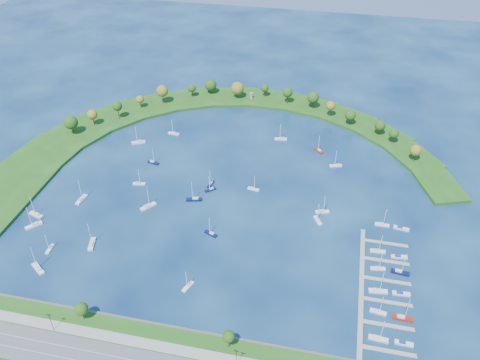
% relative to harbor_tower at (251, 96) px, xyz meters
% --- Properties ---
extents(ground, '(700.00, 700.00, 0.00)m').
position_rel_harbor_tower_xyz_m(ground, '(10.25, -114.99, -4.40)').
color(ground, '#07193F').
rests_on(ground, ground).
extents(breakwater, '(286.74, 247.64, 2.00)m').
position_rel_harbor_tower_xyz_m(breakwater, '(-36.08, -66.28, -3.42)').
color(breakwater, '#1E4813').
rests_on(breakwater, ground).
extents(breakwater_trees, '(235.91, 92.69, 14.86)m').
position_rel_harbor_tower_xyz_m(breakwater_trees, '(-7.61, -26.57, 5.90)').
color(breakwater_trees, '#382314').
rests_on(breakwater_trees, breakwater).
extents(harbor_tower, '(2.60, 2.60, 4.70)m').
position_rel_harbor_tower_xyz_m(harbor_tower, '(0.00, 0.00, 0.00)').
color(harbor_tower, gray).
rests_on(harbor_tower, breakwater).
extents(dock_system, '(24.28, 82.00, 1.60)m').
position_rel_harbor_tower_xyz_m(dock_system, '(95.54, -175.99, -4.05)').
color(dock_system, gray).
rests_on(dock_system, ground).
extents(moored_boat_0, '(4.58, 7.60, 10.81)m').
position_rel_harbor_tower_xyz_m(moored_boat_0, '(8.65, -193.40, -3.53)').
color(moored_boat_0, silver).
rests_on(moored_boat_0, ground).
extents(moored_boat_1, '(3.62, 9.58, 13.74)m').
position_rel_harbor_tower_xyz_m(moored_boat_1, '(-70.94, -143.86, -3.44)').
color(moored_boat_1, silver).
rests_on(moored_boat_1, ground).
extents(moored_boat_2, '(8.04, 4.12, 11.38)m').
position_rel_harbor_tower_xyz_m(moored_boat_2, '(65.57, -124.77, -3.52)').
color(moored_boat_2, silver).
rests_on(moored_boat_2, ground).
extents(moored_boat_3, '(2.14, 7.00, 10.21)m').
position_rel_harbor_tower_xyz_m(moored_boat_3, '(-67.81, -184.49, -3.54)').
color(moored_boat_3, silver).
rests_on(moored_boat_3, ground).
extents(moored_boat_4, '(9.43, 6.11, 13.50)m').
position_rel_harbor_tower_xyz_m(moored_boat_4, '(-62.37, -77.91, -3.45)').
color(moored_boat_4, silver).
rests_on(moored_boat_4, ground).
extents(moored_boat_5, '(7.73, 8.67, 13.39)m').
position_rel_harbor_tower_xyz_m(moored_boat_5, '(-85.58, -170.09, -3.46)').
color(moored_boat_5, silver).
rests_on(moored_boat_5, ground).
extents(moored_boat_6, '(9.37, 5.17, 13.27)m').
position_rel_harbor_tower_xyz_m(moored_boat_6, '(-89.05, -161.86, -3.46)').
color(moored_boat_6, silver).
rests_on(moored_boat_6, ground).
extents(moored_boat_7, '(8.12, 4.41, 11.50)m').
position_rel_harbor_tower_xyz_m(moored_boat_7, '(70.22, -77.21, -3.51)').
color(moored_boat_7, silver).
rests_on(moored_boat_7, ground).
extents(moored_boat_8, '(7.33, 3.21, 10.42)m').
position_rel_harbor_tower_xyz_m(moored_boat_8, '(23.91, -112.46, -3.54)').
color(moored_boat_8, silver).
rests_on(moored_boat_8, ground).
extents(moored_boat_9, '(8.63, 3.32, 12.36)m').
position_rel_harbor_tower_xyz_m(moored_boat_9, '(31.41, -52.66, -3.49)').
color(moored_boat_9, silver).
rests_on(moored_boat_9, ground).
extents(moored_boat_10, '(5.55, 7.82, 11.35)m').
position_rel_harbor_tower_xyz_m(moored_boat_10, '(63.84, -132.84, -3.52)').
color(moored_boat_10, silver).
rests_on(moored_boat_10, ground).
extents(moored_boat_11, '(9.38, 4.73, 13.28)m').
position_rel_harbor_tower_xyz_m(moored_boat_11, '(-7.50, -129.70, -3.46)').
color(moored_boat_11, '#091239').
rests_on(moored_boat_11, ground).
extents(moored_boat_12, '(7.86, 9.25, 14.04)m').
position_rel_harbor_tower_xyz_m(moored_boat_12, '(-31.09, -141.58, -3.43)').
color(moored_boat_12, silver).
rests_on(moored_boat_12, ground).
extents(moored_boat_13, '(3.05, 7.44, 10.61)m').
position_rel_harbor_tower_xyz_m(moored_boat_13, '(-2.07, -113.28, -3.54)').
color(moored_boat_13, '#091239').
rests_on(moored_boat_13, ground).
extents(moored_boat_14, '(8.19, 3.20, 11.72)m').
position_rel_harbor_tower_xyz_m(moored_boat_14, '(-42.76, -61.61, -3.51)').
color(moored_boat_14, silver).
rests_on(moored_boat_14, ground).
extents(moored_boat_15, '(7.72, 5.04, 11.06)m').
position_rel_harbor_tower_xyz_m(moored_boat_15, '(9.54, -155.74, -3.52)').
color(moored_boat_15, '#091239').
rests_on(moored_boat_15, ground).
extents(moored_boat_16, '(9.34, 7.62, 14.00)m').
position_rel_harbor_tower_xyz_m(moored_boat_16, '(-66.16, -198.43, -3.43)').
color(moored_boat_16, silver).
rests_on(moored_boat_16, ground).
extents(moored_boat_17, '(6.37, 6.02, 10.07)m').
position_rel_harbor_tower_xyz_m(moored_boat_17, '(-0.78, -118.57, -3.55)').
color(moored_boat_17, '#091239').
rests_on(moored_boat_17, ground).
extents(moored_boat_18, '(7.74, 3.50, 10.99)m').
position_rel_harbor_tower_xyz_m(moored_boat_18, '(-44.37, -122.08, -3.53)').
color(moored_boat_18, silver).
rests_on(moored_boat_18, ground).
extents(moored_boat_19, '(6.67, 7.38, 11.46)m').
position_rel_harbor_tower_xyz_m(moored_boat_19, '(58.06, -61.74, -3.51)').
color(moored_boat_19, maroon).
rests_on(moored_boat_19, ground).
extents(moored_boat_20, '(8.02, 3.83, 11.37)m').
position_rel_harbor_tower_xyz_m(moored_boat_20, '(-43.99, -98.90, -3.52)').
color(moored_boat_20, '#091239').
rests_on(moored_boat_20, ground).
extents(moored_boat_21, '(4.93, 9.70, 13.73)m').
position_rel_harbor_tower_xyz_m(moored_boat_21, '(-48.42, -176.79, -3.44)').
color(moored_boat_21, silver).
rests_on(moored_boat_21, ground).
extents(docked_boat_0, '(8.44, 2.96, 12.18)m').
position_rel_harbor_tower_xyz_m(docked_boat_0, '(95.76, -203.84, -3.49)').
color(docked_boat_0, silver).
rests_on(docked_boat_0, ground).
extents(docked_boat_1, '(7.76, 2.49, 1.57)m').
position_rel_harbor_tower_xyz_m(docked_boat_1, '(106.23, -203.84, -3.83)').
color(docked_boat_1, silver).
rests_on(docked_boat_1, ground).
extents(docked_boat_2, '(7.53, 3.15, 10.74)m').
position_rel_harbor_tower_xyz_m(docked_boat_2, '(95.78, -189.37, -3.53)').
color(docked_boat_2, silver).
rests_on(docked_boat_2, ground).
extents(docked_boat_3, '(9.06, 2.77, 13.22)m').
position_rel_harbor_tower_xyz_m(docked_boat_3, '(106.25, -190.64, -3.46)').
color(docked_boat_3, maroon).
rests_on(docked_boat_3, ground).
extents(docked_boat_4, '(8.88, 3.32, 12.75)m').
position_rel_harbor_tower_xyz_m(docked_boat_4, '(95.76, -177.16, -3.48)').
color(docked_boat_4, silver).
rests_on(docked_boat_4, ground).
extents(docked_boat_5, '(8.23, 2.77, 1.65)m').
position_rel_harbor_tower_xyz_m(docked_boat_5, '(106.23, -176.37, -3.80)').
color(docked_boat_5, silver).
rests_on(docked_boat_5, ground).
extents(docked_boat_6, '(7.54, 3.20, 10.73)m').
position_rel_harbor_tower_xyz_m(docked_boat_6, '(95.78, -162.45, -3.53)').
color(docked_boat_6, silver).
rests_on(docked_boat_6, ground).
extents(docked_boat_7, '(9.06, 3.40, 13.01)m').
position_rel_harbor_tower_xyz_m(docked_boat_7, '(106.25, -162.78, -3.47)').
color(docked_boat_7, '#091239').
rests_on(docked_boat_7, ground).
extents(docked_boat_8, '(7.86, 2.73, 11.35)m').
position_rel_harbor_tower_xyz_m(docked_boat_8, '(95.77, -150.17, -3.52)').
color(docked_boat_8, silver).
rests_on(docked_boat_8, ground).
extents(docked_boat_9, '(8.28, 3.27, 1.64)m').
position_rel_harbor_tower_xyz_m(docked_boat_9, '(106.23, -151.97, -3.80)').
color(docked_boat_9, silver).
rests_on(docked_boat_9, ground).
extents(docked_boat_10, '(7.71, 2.19, 11.31)m').
position_rel_harbor_tower_xyz_m(docked_boat_10, '(98.18, -128.88, -3.52)').
color(docked_boat_10, silver).
rests_on(docked_boat_10, ground).
extents(docked_boat_11, '(8.37, 3.51, 1.66)m').
position_rel_harbor_tower_xyz_m(docked_boat_11, '(108.13, -129.61, -3.80)').
color(docked_boat_11, silver).
rests_on(docked_boat_11, ground).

